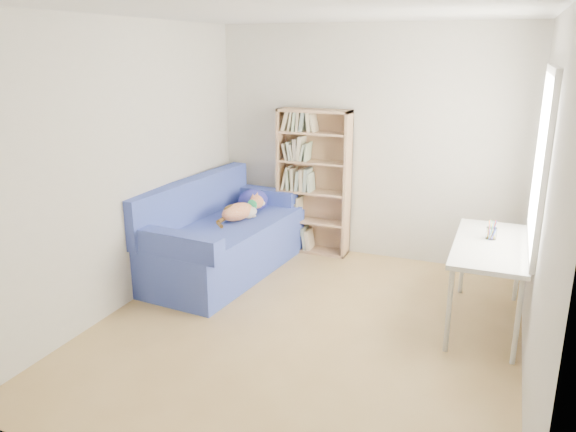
% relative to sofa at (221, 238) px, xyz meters
% --- Properties ---
extents(ground, '(4.00, 4.00, 0.00)m').
position_rel_sofa_xyz_m(ground, '(1.30, -0.91, -0.37)').
color(ground, '#A37F49').
rests_on(ground, ground).
extents(room_shell, '(3.54, 4.04, 2.62)m').
position_rel_sofa_xyz_m(room_shell, '(1.40, -0.88, 1.26)').
color(room_shell, silver).
rests_on(room_shell, ground).
extents(sofa, '(1.13, 2.10, 0.99)m').
position_rel_sofa_xyz_m(sofa, '(0.00, 0.00, 0.00)').
color(sofa, navy).
rests_on(sofa, ground).
extents(bookshelf, '(0.84, 0.26, 1.68)m').
position_rel_sofa_xyz_m(bookshelf, '(0.72, 0.94, 0.40)').
color(bookshelf, tan).
rests_on(bookshelf, ground).
extents(desk, '(0.60, 1.32, 0.75)m').
position_rel_sofa_xyz_m(desk, '(2.73, -0.25, 0.31)').
color(desk, silver).
rests_on(desk, ground).
extents(pen_cup, '(0.09, 0.09, 0.17)m').
position_rel_sofa_xyz_m(pen_cup, '(2.72, -0.13, 0.44)').
color(pen_cup, white).
rests_on(pen_cup, desk).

